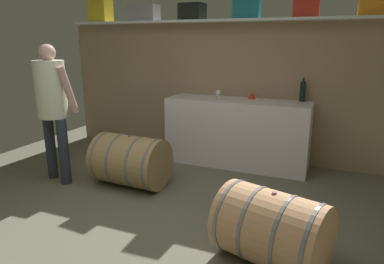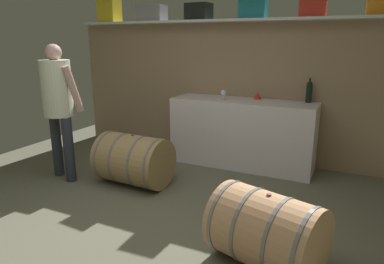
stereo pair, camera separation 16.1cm
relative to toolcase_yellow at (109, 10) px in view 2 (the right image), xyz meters
The scene contains 16 objects.
ground_plane 3.38m from the toolcase_yellow, 43.36° to the right, with size 6.10×8.39×0.02m, color #62614E.
back_wall_panel 2.24m from the toolcase_yellow, ahead, with size 4.90×0.10×1.92m, color #9C7E62.
high_shelf_board 1.91m from the toolcase_yellow, ahead, with size 4.51×0.40×0.03m, color silver.
toolcase_yellow is the anchor object (origin of this frame).
toolcase_grey 0.77m from the toolcase_yellow, ahead, with size 0.41×0.27×0.23m, color gray.
toolcase_black 1.53m from the toolcase_yellow, ahead, with size 0.33×0.26×0.22m, color black.
toolcase_teal 2.31m from the toolcase_yellow, ahead, with size 0.34×0.25×0.31m, color #1A717E.
toolcase_red 3.04m from the toolcase_yellow, ahead, with size 0.31×0.23×0.31m, color red.
toolcase_orange 3.79m from the toolcase_yellow, ahead, with size 0.33×0.21×0.29m, color orange.
work_cabinet 2.83m from the toolcase_yellow, ahead, with size 1.92×0.57×0.91m, color white.
wine_bottle_dark 3.26m from the toolcase_yellow, ahead, with size 0.08×0.08×0.31m.
wine_glass 2.34m from the toolcase_yellow, ahead, with size 0.08×0.08×0.13m.
red_funnel 2.69m from the toolcase_yellow, ahead, with size 0.11×0.11×0.09m, color red.
wine_barrel_near 2.64m from the toolcase_yellow, 46.27° to the right, with size 0.86×0.64×0.61m.
wine_barrel_far 4.27m from the toolcase_yellow, 35.75° to the right, with size 0.93×0.78×0.60m.
winemaker_pouring 2.00m from the toolcase_yellow, 75.11° to the right, with size 0.52×0.42×1.64m.
Camera 2 is at (1.73, -2.17, 1.69)m, focal length 32.49 mm.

